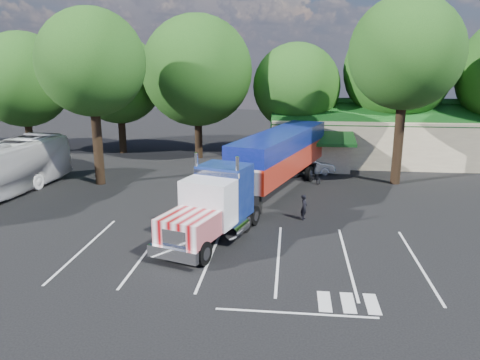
# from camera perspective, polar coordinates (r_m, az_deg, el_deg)

# --- Properties ---
(ground) EXTENTS (120.00, 120.00, 0.00)m
(ground) POSITION_cam_1_polar(r_m,az_deg,el_deg) (28.32, -1.42, -4.17)
(ground) COLOR black
(ground) RESTS_ON ground
(event_hall) EXTENTS (24.20, 14.12, 5.55)m
(event_hall) POSITION_cam_1_polar(r_m,az_deg,el_deg) (46.03, 18.98, 5.18)
(event_hall) COLOR beige
(event_hall) RESTS_ON ground
(tree_row_a) EXTENTS (9.00, 9.00, 11.68)m
(tree_row_a) POSITION_cam_1_polar(r_m,az_deg,el_deg) (50.16, -24.94, 11.04)
(tree_row_a) COLOR black
(tree_row_a) RESTS_ON ground
(tree_row_b) EXTENTS (8.40, 8.40, 11.35)m
(tree_row_b) POSITION_cam_1_polar(r_m,az_deg,el_deg) (47.43, -14.55, 11.74)
(tree_row_b) COLOR black
(tree_row_b) RESTS_ON ground
(tree_row_c) EXTENTS (10.00, 10.00, 13.05)m
(tree_row_c) POSITION_cam_1_polar(r_m,az_deg,el_deg) (43.65, -5.25, 13.12)
(tree_row_c) COLOR black
(tree_row_c) RESTS_ON ground
(tree_row_d) EXTENTS (8.00, 8.00, 10.60)m
(tree_row_d) POSITION_cam_1_polar(r_m,az_deg,el_deg) (44.14, 6.89, 11.20)
(tree_row_d) COLOR black
(tree_row_d) RESTS_ON ground
(tree_row_e) EXTENTS (9.60, 9.60, 12.90)m
(tree_row_e) POSITION_cam_1_polar(r_m,az_deg,el_deg) (45.55, 18.62, 12.56)
(tree_row_e) COLOR black
(tree_row_e) RESTS_ON ground
(tree_near_left) EXTENTS (7.60, 7.60, 12.65)m
(tree_near_left) POSITION_cam_1_polar(r_m,az_deg,el_deg) (35.51, -17.66, 13.45)
(tree_near_left) COLOR black
(tree_near_left) RESTS_ON ground
(tree_near_right) EXTENTS (8.00, 8.00, 13.50)m
(tree_near_right) POSITION_cam_1_polar(r_m,az_deg,el_deg) (35.94, 19.57, 14.34)
(tree_near_right) COLOR black
(tree_near_right) RESTS_ON ground
(semi_truck) EXTENTS (9.00, 20.68, 4.39)m
(semi_truck) POSITION_cam_1_polar(r_m,az_deg,el_deg) (30.41, 3.26, 1.98)
(semi_truck) COLOR black
(semi_truck) RESTS_ON ground
(woman) EXTENTS (0.48, 0.62, 1.50)m
(woman) POSITION_cam_1_polar(r_m,az_deg,el_deg) (27.41, 7.81, -3.30)
(woman) COLOR black
(woman) RESTS_ON ground
(bicycle) EXTENTS (1.20, 1.60, 0.80)m
(bicycle) POSITION_cam_1_polar(r_m,az_deg,el_deg) (35.69, 9.10, 0.28)
(bicycle) COLOR black
(bicycle) RESTS_ON ground
(silver_sedan) EXTENTS (4.55, 2.82, 1.42)m
(silver_sedan) POSITION_cam_1_polar(r_m,az_deg,el_deg) (38.03, 8.20, 1.68)
(silver_sedan) COLOR #B8BAC1
(silver_sedan) RESTS_ON ground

